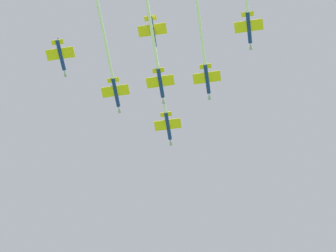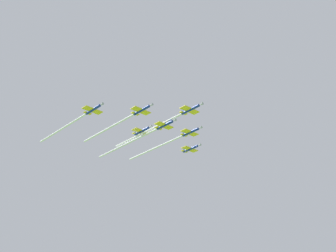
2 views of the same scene
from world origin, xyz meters
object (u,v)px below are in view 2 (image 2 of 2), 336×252
Objects in this scene: jet_port_inner at (171,141)px; jet_port_trail at (142,131)px; jet_starboard_outer at (191,149)px; jet_starboard_inner at (124,120)px; jet_center_rear at (76,120)px; jet_lead at (165,122)px; jet_port_outer at (143,136)px.

jet_port_trail is at bearing -16.14° from jet_port_inner.
jet_starboard_inner is at bearing 2.50° from jet_starboard_outer.
jet_lead is at bearing 138.16° from jet_center_rear.
jet_starboard_inner is 4.02× the size of jet_starboard_outer.
jet_port_inner is at bearing 163.86° from jet_port_trail.
jet_port_inner is 4.14× the size of jet_port_trail.
jet_starboard_outer is at bearing -174.89° from jet_port_inner.
jet_center_rear is at bearing -19.56° from jet_port_trail.
jet_center_rear is 29.72m from jet_port_trail.
jet_starboard_outer is (14.02, -0.97, 0.65)m from jet_port_inner.
jet_port_inner is 14.71m from jet_port_trail.
jet_lead is 14.51m from jet_port_outer.
jet_port_trail reaches higher than jet_starboard_inner.
jet_port_inner is 0.91× the size of jet_port_outer.
jet_center_rear is at bearing -18.44° from jet_port_inner.
jet_port_inner is 14.42m from jet_port_outer.
jet_center_rear reaches higher than jet_lead.
jet_port_inner is 44.30m from jet_center_rear.
jet_port_trail reaches higher than jet_port_outer.
jet_lead is 17.86m from jet_port_inner.
jet_lead is 17.49m from jet_starboard_inner.
jet_lead is 30.59m from jet_starboard_outer.
jet_center_rear reaches higher than jet_starboard_outer.
jet_starboard_inner is 14.80m from jet_port_trail.
jet_port_outer is 4.52× the size of jet_port_trail.
jet_starboard_inner is 0.97× the size of jet_center_rear.
jet_starboard_inner is 42.05m from jet_starboard_outer.
jet_starboard_inner reaches higher than jet_starboard_outer.
jet_port_inner is at bearing -178.81° from jet_starboard_inner.
jet_lead is at bearing 143.18° from jet_starboard_inner.
jet_center_rear is (-23.69, 29.18, 0.86)m from jet_lead.
jet_lead is at bearing 23.74° from jet_starboard_outer.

